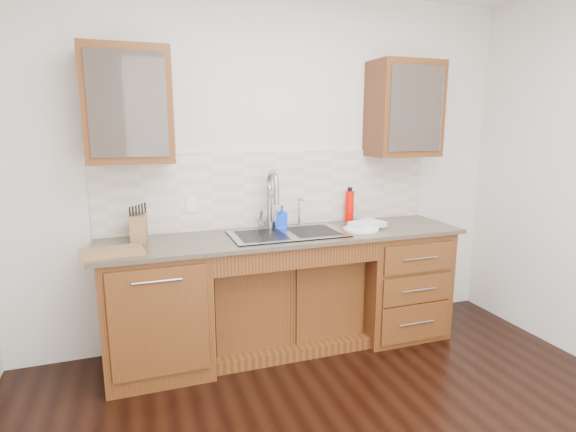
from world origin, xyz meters
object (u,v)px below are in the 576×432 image
object	(u,v)px
water_bottle	(349,206)
cutting_board	(112,252)
knife_block	(139,228)
soap_bottle	(282,217)
plate	(361,229)

from	to	relation	value
water_bottle	cutting_board	size ratio (longest dim) A/B	0.67
knife_block	cutting_board	xyz separation A→B (m)	(-0.17, -0.27, -0.08)
soap_bottle	knife_block	size ratio (longest dim) A/B	0.99
soap_bottle	cutting_board	bearing A→B (deg)	-146.92
soap_bottle	cutting_board	world-z (taller)	soap_bottle
knife_block	cutting_board	bearing A→B (deg)	-114.94
cutting_board	water_bottle	bearing A→B (deg)	11.53
plate	cutting_board	distance (m)	1.78
cutting_board	soap_bottle	bearing A→B (deg)	13.49
soap_bottle	cutting_board	xyz separation A→B (m)	(-1.22, -0.29, -0.08)
knife_block	cutting_board	world-z (taller)	knife_block
soap_bottle	knife_block	world-z (taller)	knife_block
soap_bottle	plate	world-z (taller)	soap_bottle
water_bottle	knife_block	distance (m)	1.67
soap_bottle	plate	size ratio (longest dim) A/B	0.68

